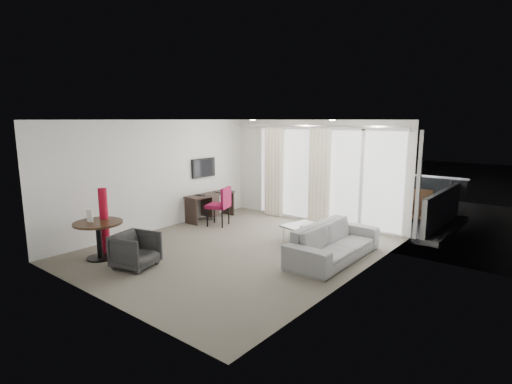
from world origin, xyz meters
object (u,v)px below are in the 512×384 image
Objects in this scene: coffee_table at (305,234)px; desk at (210,207)px; sofa at (334,242)px; rattan_chair_a at (391,200)px; round_table at (99,240)px; rattan_chair_b at (419,208)px; desk_chair at (218,206)px; red_lamp at (104,222)px; tub_armchair at (136,250)px.

desk is at bearing 177.24° from coffee_table.
rattan_chair_a is (-0.42, 4.07, 0.11)m from sofa.
desk reaches higher than sofa.
round_table is 1.01× the size of rattan_chair_a.
desk_chair is at bearing -154.31° from rattan_chair_b.
tub_armchair is at bearing -3.31° from red_lamp.
rattan_chair_b is at bearing -7.57° from sofa.
sofa is at bearing -90.98° from rattan_chair_a.
desk is 0.65× the size of sofa.
rattan_chair_b is (3.02, 6.17, 0.12)m from tub_armchair.
rattan_chair_a reaches higher than tub_armchair.
rattan_chair_a is (3.59, 3.36, 0.10)m from desk.
sofa is (3.48, 2.76, -0.03)m from round_table.
round_table is at bearing -55.47° from red_lamp.
sofa is at bearing -10.05° from desk.
round_table is 7.49m from rattan_chair_a.
round_table is at bearing -110.50° from desk_chair.
tub_armchair is (0.93, 0.15, -0.04)m from round_table.
sofa is (2.55, 2.61, 0.01)m from tub_armchair.
desk_chair is 1.40× the size of tub_armchair.
red_lamp is at bearing -130.29° from coffee_table.
red_lamp is 4.44m from sofa.
desk_chair reaches higher than desk.
desk_chair is at bearing -175.64° from coffee_table.
round_table is at bearing -120.96° from rattan_chair_a.
rattan_chair_a reaches higher than round_table.
red_lamp reaches higher than rattan_chair_a.
rattan_chair_b is at bearing 56.14° from red_lamp.
desk_chair is 1.09× the size of round_table.
rattan_chair_b is (3.95, 6.32, 0.07)m from round_table.
desk_chair is at bearing -135.81° from rattan_chair_a.
rattan_chair_b reaches higher than desk.
rattan_chair_a is at bearing 136.61° from rattan_chair_b.
rattan_chair_a reaches higher than rattan_chair_b.
sofa is at bearing -59.21° from tub_armchair.
desk is 3.29m from red_lamp.
round_table is 0.68× the size of red_lamp.
round_table is 4.16m from coffee_table.
tub_armchair is 0.80× the size of rattan_chair_b.
round_table is 1.13× the size of coffee_table.
rattan_chair_a is (2.99, 3.69, -0.05)m from desk_chair.
red_lamp is 1.13m from tub_armchair.
desk_chair is (0.60, -0.33, 0.15)m from desk.
desk_chair is 1.13× the size of rattan_chair_b.
desk_chair is 2.44m from coffee_table.
round_table is 0.40× the size of sofa.
rattan_chair_b reaches higher than round_table.
tub_armchair is 0.79× the size of rattan_chair_a.
rattan_chair_a is 1.03m from rattan_chair_b.
sofa is 4.09m from rattan_chair_a.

